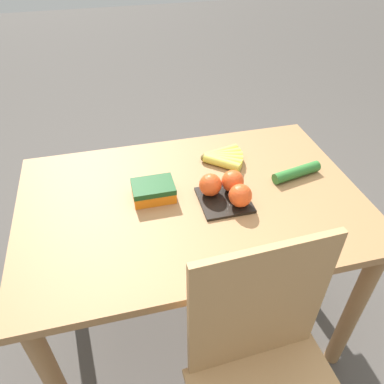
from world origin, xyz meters
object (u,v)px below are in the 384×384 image
at_px(banana_bunch, 222,158).
at_px(tomato_pack, 227,189).
at_px(carrot_bag, 153,190).
at_px(cucumber_near, 297,172).

xyz_separation_m(banana_bunch, tomato_pack, (0.05, 0.22, 0.02)).
xyz_separation_m(carrot_bag, cucumber_near, (-0.53, 0.01, -0.01)).
height_order(tomato_pack, carrot_bag, tomato_pack).
height_order(carrot_bag, cucumber_near, carrot_bag).
bearing_deg(cucumber_near, carrot_bag, -1.11).
height_order(banana_bunch, cucumber_near, cucumber_near).
bearing_deg(cucumber_near, tomato_pack, 11.23).
bearing_deg(tomato_pack, carrot_bag, -15.65).
bearing_deg(banana_bunch, tomato_pack, 76.44).
distance_m(tomato_pack, carrot_bag, 0.25).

